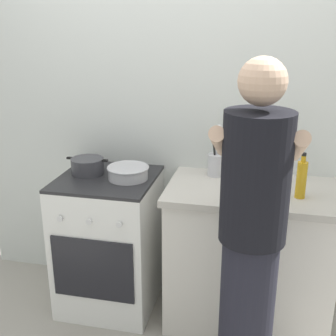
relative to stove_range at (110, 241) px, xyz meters
The scene contains 9 objects.
ground 0.59m from the stove_range, 22.87° to the right, with size 6.00×6.00×0.00m, color gray.
back_wall 1.03m from the stove_range, 32.64° to the left, with size 3.20×0.10×2.50m.
countertop 0.90m from the stove_range, ahead, with size 1.00×0.60×0.90m.
stove_range is the anchor object (origin of this frame).
pot 0.52m from the stove_range, 164.09° to the left, with size 0.27×0.21×0.10m.
mixing_bowl 0.51m from the stove_range, ahead, with size 0.26×0.26×0.08m.
utensil_crock 0.88m from the stove_range, 15.44° to the left, with size 0.10×0.10×0.33m.
oil_bottle 1.29m from the stove_range, ahead, with size 0.06×0.06×0.26m.
person 1.18m from the stove_range, 33.72° to the right, with size 0.41×0.50×1.70m.
Camera 1 is at (0.58, -2.24, 1.83)m, focal length 46.25 mm.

